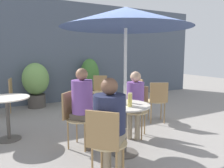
% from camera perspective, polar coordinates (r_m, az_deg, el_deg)
% --- Properties ---
extents(ground_plane, '(20.00, 20.00, 0.00)m').
position_cam_1_polar(ground_plane, '(3.38, 7.23, -17.91)').
color(ground_plane, gray).
extents(storefront_wall, '(10.00, 0.06, 3.00)m').
position_cam_1_polar(storefront_wall, '(6.76, -12.91, 8.08)').
color(storefront_wall, '#4C5666').
rests_on(storefront_wall, ground_plane).
extents(cafe_table_near, '(0.73, 0.73, 0.74)m').
position_cam_1_polar(cafe_table_near, '(3.21, 3.39, -8.50)').
color(cafe_table_near, '#514C47').
rests_on(cafe_table_near, ground_plane).
extents(cafe_table_far, '(0.74, 0.74, 0.74)m').
position_cam_1_polar(cafe_table_far, '(4.11, -25.71, -5.54)').
color(cafe_table_far, '#514C47').
rests_on(cafe_table_far, ground_plane).
extents(bistro_chair_0, '(0.50, 0.50, 0.88)m').
position_cam_1_polar(bistro_chair_0, '(3.98, 6.48, -5.66)').
color(bistro_chair_0, tan).
rests_on(bistro_chair_0, ground_plane).
extents(bistro_chair_1, '(0.50, 0.50, 0.88)m').
position_cam_1_polar(bistro_chair_1, '(3.51, -9.72, -7.62)').
color(bistro_chair_1, tan).
rests_on(bistro_chair_1, ground_plane).
extents(bistro_chair_2, '(0.50, 0.50, 0.88)m').
position_cam_1_polar(bistro_chair_2, '(2.48, -1.72, -14.27)').
color(bistro_chair_2, tan).
rests_on(bistro_chair_2, ground_plane).
extents(bistro_chair_3, '(0.48, 0.49, 0.88)m').
position_cam_1_polar(bistro_chair_3, '(4.70, 11.84, -3.65)').
color(bistro_chair_3, tan).
rests_on(bistro_chair_3, ground_plane).
extents(bistro_chair_4, '(0.48, 0.46, 0.88)m').
position_cam_1_polar(bistro_chair_4, '(5.15, 6.28, -2.50)').
color(bistro_chair_4, tan).
rests_on(bistro_chair_4, ground_plane).
extents(bistro_chair_5, '(0.49, 0.50, 0.88)m').
position_cam_1_polar(bistro_chair_5, '(5.83, -3.26, -1.23)').
color(bistro_chair_5, tan).
rests_on(bistro_chair_5, ground_plane).
extents(bistro_chair_6, '(0.46, 0.44, 0.88)m').
position_cam_1_polar(bistro_chair_6, '(5.74, -25.90, -2.18)').
color(bistro_chair_6, tan).
rests_on(bistro_chair_6, ground_plane).
extents(seated_person_0, '(0.38, 0.38, 1.17)m').
position_cam_1_polar(seated_person_0, '(3.80, 6.05, -3.69)').
color(seated_person_0, gray).
rests_on(seated_person_0, ground_plane).
extents(seated_person_1, '(0.41, 0.41, 1.25)m').
position_cam_1_polar(seated_person_1, '(3.39, -7.58, -4.46)').
color(seated_person_1, brown).
rests_on(seated_person_1, ground_plane).
extents(seated_person_2, '(0.48, 0.47, 1.21)m').
position_cam_1_polar(seated_person_2, '(2.55, -0.54, -9.35)').
color(seated_person_2, gray).
rests_on(seated_person_2, ground_plane).
extents(beer_glass_0, '(0.06, 0.06, 0.15)m').
position_cam_1_polar(beer_glass_0, '(3.25, 4.78, -3.65)').
color(beer_glass_0, beige).
rests_on(beer_glass_0, cafe_table_near).
extents(beer_glass_1, '(0.06, 0.06, 0.14)m').
position_cam_1_polar(beer_glass_1, '(3.18, 1.12, -3.99)').
color(beer_glass_1, beige).
rests_on(beer_glass_1, cafe_table_near).
extents(beer_glass_2, '(0.06, 0.06, 0.18)m').
position_cam_1_polar(beer_glass_2, '(3.03, 4.67, -4.29)').
color(beer_glass_2, '#DBC65B').
rests_on(beer_glass_2, cafe_table_near).
extents(potted_plant_0, '(0.71, 0.71, 1.22)m').
position_cam_1_polar(potted_plant_0, '(6.26, -19.28, 0.43)').
color(potted_plant_0, '#47423D').
rests_on(potted_plant_0, ground_plane).
extents(potted_plant_1, '(0.58, 0.58, 1.31)m').
position_cam_1_polar(potted_plant_1, '(6.75, -5.81, 1.35)').
color(potted_plant_1, '#47423D').
rests_on(potted_plant_1, ground_plane).
extents(umbrella, '(1.80, 1.80, 2.10)m').
position_cam_1_polar(umbrella, '(3.11, 3.61, 16.86)').
color(umbrella, silver).
rests_on(umbrella, ground_plane).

